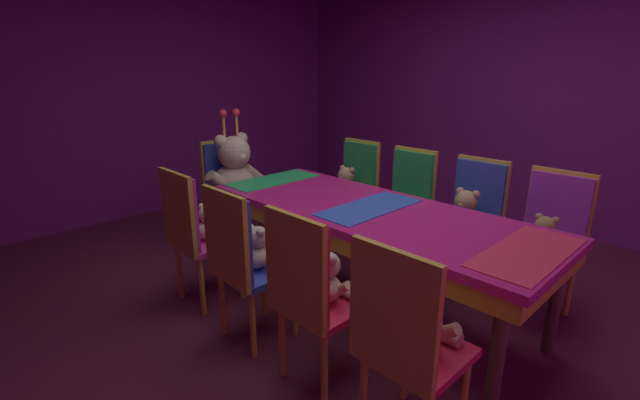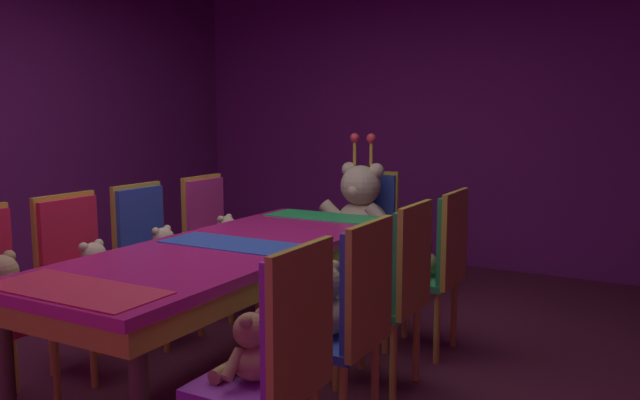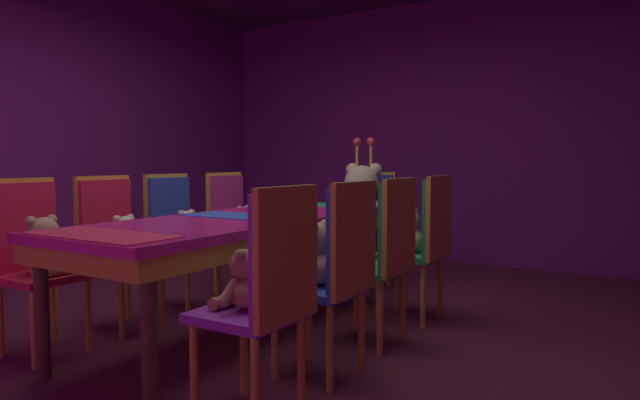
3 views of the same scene
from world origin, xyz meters
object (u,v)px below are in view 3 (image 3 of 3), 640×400
at_px(chair_left_0, 29,247).
at_px(chair_right_3, 428,234).
at_px(teddy_left_1, 126,240).
at_px(chair_right_0, 272,281).
at_px(teddy_right_0, 245,283).
at_px(teddy_left_2, 189,231).
at_px(chair_right_1, 340,260).
at_px(teddy_left_0, 45,249).
at_px(banquet_table, 243,231).
at_px(teddy_left_3, 245,224).
at_px(teddy_right_3, 407,233).
at_px(chair_right_2, 387,245).
at_px(chair_left_1, 111,236).
at_px(throne_chair, 370,216).
at_px(king_teddy_bear, 361,203).
at_px(chair_left_2, 175,227).
at_px(teddy_right_1, 315,257).
at_px(chair_left_3, 232,220).

distance_m(chair_left_0, chair_right_3, 2.44).
relative_size(chair_left_0, teddy_left_1, 3.31).
bearing_deg(chair_right_0, teddy_right_0, 0.00).
bearing_deg(teddy_left_1, teddy_left_2, 91.92).
xyz_separation_m(chair_right_0, chair_right_1, (0.00, 0.56, 0.00)).
bearing_deg(teddy_left_0, banquet_table, 51.56).
bearing_deg(teddy_left_3, teddy_right_3, 0.01).
distance_m(chair_right_2, teddy_right_3, 0.62).
relative_size(chair_left_1, chair_right_3, 1.00).
relative_size(banquet_table, teddy_left_3, 8.78).
bearing_deg(chair_right_1, teddy_right_0, 75.20).
xyz_separation_m(teddy_right_0, throne_chair, (-0.72, 2.61, 0.03)).
bearing_deg(king_teddy_bear, chair_right_0, 19.47).
bearing_deg(chair_right_2, banquet_table, 17.94).
relative_size(chair_left_2, teddy_left_3, 3.59).
bearing_deg(teddy_left_3, chair_right_1, -37.12).
xyz_separation_m(chair_left_2, teddy_left_2, (0.14, 0.00, -0.02)).
bearing_deg(teddy_right_1, teddy_right_0, 90.00).
height_order(chair_left_2, chair_right_1, same).
relative_size(teddy_left_0, teddy_left_2, 1.19).
bearing_deg(teddy_left_3, king_teddy_bear, 45.18).
bearing_deg(chair_right_3, chair_right_0, 89.94).
bearing_deg(chair_right_1, banquet_table, -19.57).
distance_m(chair_left_1, king_teddy_bear, 2.07).
relative_size(chair_left_1, king_teddy_bear, 1.20).
bearing_deg(chair_right_1, teddy_left_0, 19.70).
height_order(chair_left_0, chair_left_2, same).
height_order(teddy_left_0, teddy_right_1, teddy_right_1).
bearing_deg(banquet_table, teddy_right_0, -50.11).
bearing_deg(chair_right_2, chair_left_0, 34.14).
distance_m(chair_left_0, chair_left_1, 0.56).
relative_size(teddy_left_3, teddy_right_0, 0.98).
distance_m(teddy_right_0, chair_right_2, 1.15).
bearing_deg(throne_chair, banquet_table, -0.00).
bearing_deg(teddy_left_1, teddy_left_0, -88.61).
relative_size(teddy_right_1, teddy_right_3, 1.07).
relative_size(chair_left_0, chair_right_3, 1.00).
xyz_separation_m(teddy_left_2, king_teddy_bear, (0.72, 1.32, 0.15)).
xyz_separation_m(teddy_left_0, teddy_left_2, (-0.03, 1.13, -0.02)).
xyz_separation_m(teddy_left_3, teddy_right_0, (1.42, -1.74, 0.00)).
xyz_separation_m(chair_left_0, throne_chair, (0.83, 2.61, 0.00)).
xyz_separation_m(chair_left_3, chair_right_2, (1.69, -0.60, 0.00)).
height_order(chair_left_3, teddy_right_3, chair_left_3).
relative_size(teddy_left_2, king_teddy_bear, 0.35).
height_order(chair_left_1, king_teddy_bear, king_teddy_bear).
xyz_separation_m(banquet_table, chair_left_3, (-0.84, 0.88, -0.06)).
xyz_separation_m(banquet_table, teddy_left_0, (-0.69, -0.87, -0.06)).
xyz_separation_m(teddy_right_1, chair_right_2, (0.13, 0.58, -0.00)).
bearing_deg(banquet_table, teddy_left_3, 128.53).
distance_m(teddy_right_1, teddy_right_3, 1.19).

